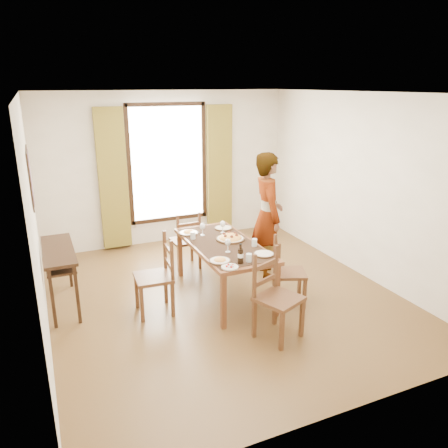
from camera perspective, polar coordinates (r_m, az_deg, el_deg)
name	(u,v)px	position (r m, az deg, el deg)	size (l,w,h in m)	color
ground	(223,296)	(6.13, -0.18, -9.34)	(5.00, 5.00, 0.00)	#493416
room_shell	(218,185)	(5.71, -0.76, 5.10)	(4.60, 5.10, 2.74)	white
console_table	(59,257)	(5.99, -20.77, -4.07)	(0.38, 1.20, 0.80)	black
dining_table	(224,248)	(5.90, -0.04, -3.16)	(0.84, 1.76, 0.76)	brown
chair_west	(156,278)	(5.60, -8.83, -6.96)	(0.47, 0.47, 1.02)	brown
chair_north	(186,242)	(6.89, -5.01, -2.33)	(0.42, 0.42, 0.93)	brown
chair_south	(276,298)	(5.06, 6.84, -9.63)	(0.59, 0.59, 1.03)	brown
chair_east	(287,274)	(5.83, 8.26, -6.42)	(0.53, 0.53, 0.91)	brown
man	(268,216)	(6.49, 5.71, 1.09)	(0.59, 0.77, 1.88)	#94969C
plate_sw	(220,259)	(5.28, -0.54, -4.66)	(0.27, 0.27, 0.05)	silver
plate_se	(264,253)	(5.50, 5.24, -3.76)	(0.27, 0.27, 0.05)	silver
plate_nw	(189,232)	(6.27, -4.63, -1.01)	(0.27, 0.27, 0.05)	silver
plate_ne	(223,227)	(6.45, -0.09, -0.39)	(0.27, 0.27, 0.05)	silver
pasta_platter	(230,236)	(5.99, 0.83, -1.62)	(0.40, 0.40, 0.10)	orange
caprese_plate	(230,266)	(5.11, 0.76, -5.52)	(0.20, 0.20, 0.04)	silver
wine_glass_a	(228,245)	(5.54, 0.50, -2.80)	(0.08, 0.08, 0.18)	white
wine_glass_b	(223,227)	(6.25, -0.16, -0.37)	(0.08, 0.08, 0.18)	white
wine_glass_c	(203,229)	(6.15, -2.81, -0.68)	(0.08, 0.08, 0.18)	white
tumbler_a	(254,242)	(5.77, 3.99, -2.43)	(0.07, 0.07, 0.10)	silver
tumbler_b	(193,235)	(6.04, -4.08, -1.50)	(0.07, 0.07, 0.10)	silver
tumbler_c	(249,258)	(5.28, 3.27, -4.42)	(0.07, 0.07, 0.10)	silver
wine_bottle	(241,253)	(5.20, 2.18, -3.87)	(0.07, 0.07, 0.25)	black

